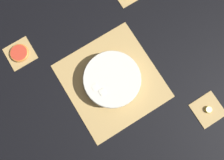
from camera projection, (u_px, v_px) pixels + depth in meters
The scene contains 7 objects.
ground_plane at pixel (112, 81), 0.97m from camera, with size 6.00×6.00×0.00m, color black.
bamboo_mat_center at pixel (112, 81), 0.96m from camera, with size 0.41×0.40×0.01m.
coaster_mat_near_left at pixel (208, 110), 0.94m from camera, with size 0.12×0.12×0.01m.
coaster_mat_far_right at pixel (20, 54), 0.98m from camera, with size 0.12×0.12×0.01m.
fruit_salad_bowl at pixel (112, 80), 0.93m from camera, with size 0.25×0.25×0.06m.
banana_coin_single at pixel (209, 110), 0.94m from camera, with size 0.03×0.03×0.01m.
grapefruit_slice at pixel (19, 53), 0.98m from camera, with size 0.08×0.08×0.01m.
Camera 1 is at (-0.13, 0.08, 0.95)m, focal length 35.00 mm.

